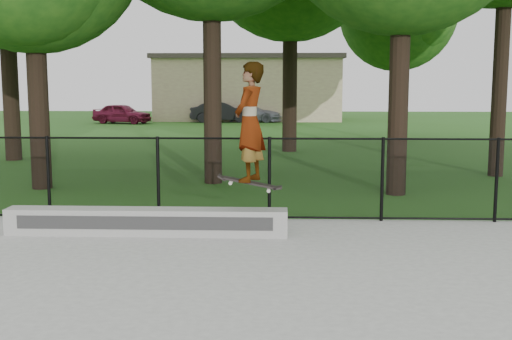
# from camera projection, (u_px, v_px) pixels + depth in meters

# --- Properties ---
(grind_ledge) EXTENTS (4.57, 0.40, 0.43)m
(grind_ledge) POSITION_uv_depth(u_px,v_px,m) (147.00, 222.00, 10.39)
(grind_ledge) COLOR #A1A19C
(grind_ledge) RESTS_ON concrete_slab
(car_a) EXTENTS (3.79, 2.31, 1.21)m
(car_a) POSITION_uv_depth(u_px,v_px,m) (122.00, 113.00, 39.06)
(car_a) COLOR maroon
(car_a) RESTS_ON ground
(car_b) EXTENTS (3.64, 1.64, 1.29)m
(car_b) POSITION_uv_depth(u_px,v_px,m) (221.00, 112.00, 40.27)
(car_b) COLOR black
(car_b) RESTS_ON ground
(car_c) EXTENTS (3.95, 2.61, 1.15)m
(car_c) POSITION_uv_depth(u_px,v_px,m) (251.00, 113.00, 40.71)
(car_c) COLOR gray
(car_c) RESTS_ON ground
(skater_airborne) EXTENTS (0.83, 0.79, 2.04)m
(skater_airborne) POSITION_uv_depth(u_px,v_px,m) (250.00, 124.00, 10.01)
(skater_airborne) COLOR black
(skater_airborne) RESTS_ON ground
(chainlink_fence) EXTENTS (16.06, 0.06, 1.50)m
(chainlink_fence) POSITION_uv_depth(u_px,v_px,m) (269.00, 179.00, 11.43)
(chainlink_fence) COLOR black
(chainlink_fence) RESTS_ON concrete_slab
(distant_building) EXTENTS (12.40, 6.40, 4.30)m
(distant_building) POSITION_uv_depth(u_px,v_px,m) (249.00, 87.00, 43.10)
(distant_building) COLOR #CCBD8F
(distant_building) RESTS_ON ground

